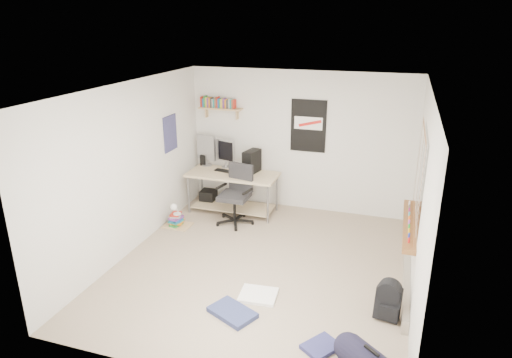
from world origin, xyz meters
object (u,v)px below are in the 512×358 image
(desk, at_px, (233,193))
(office_chair, at_px, (234,196))
(backpack, at_px, (388,303))
(book_stack, at_px, (177,218))

(desk, distance_m, office_chair, 0.51)
(backpack, bearing_deg, office_chair, 152.64)
(backpack, relative_size, book_stack, 0.91)
(book_stack, bearing_deg, backpack, -23.24)
(office_chair, distance_m, book_stack, 1.03)
(office_chair, height_order, book_stack, office_chair)
(desk, relative_size, book_stack, 3.81)
(office_chair, relative_size, backpack, 2.68)
(book_stack, bearing_deg, desk, 51.33)
(office_chair, relative_size, book_stack, 2.44)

